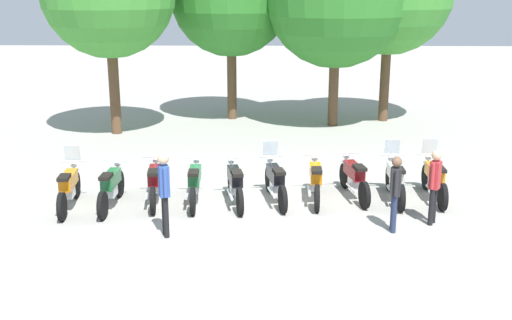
# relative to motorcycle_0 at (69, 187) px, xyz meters

# --- Properties ---
(ground_plane) EXTENTS (80.00, 80.00, 0.00)m
(ground_plane) POSITION_rel_motorcycle_0_xyz_m (4.32, 0.49, -0.52)
(ground_plane) COLOR #9E9B93
(motorcycle_0) EXTENTS (0.62, 2.19, 1.37)m
(motorcycle_0) POSITION_rel_motorcycle_0_xyz_m (0.00, 0.00, 0.00)
(motorcycle_0) COLOR black
(motorcycle_0) RESTS_ON ground_plane
(motorcycle_1) EXTENTS (0.62, 2.19, 0.99)m
(motorcycle_1) POSITION_rel_motorcycle_0_xyz_m (0.96, 0.08, -0.01)
(motorcycle_1) COLOR black
(motorcycle_1) RESTS_ON ground_plane
(motorcycle_2) EXTENTS (0.62, 2.19, 0.99)m
(motorcycle_2) POSITION_rel_motorcycle_0_xyz_m (1.92, 0.42, -0.01)
(motorcycle_2) COLOR black
(motorcycle_2) RESTS_ON ground_plane
(motorcycle_3) EXTENTS (0.62, 2.19, 0.99)m
(motorcycle_3) POSITION_rel_motorcycle_0_xyz_m (2.88, 0.40, -0.01)
(motorcycle_3) COLOR black
(motorcycle_3) RESTS_ON ground_plane
(motorcycle_4) EXTENTS (0.67, 2.17, 0.99)m
(motorcycle_4) POSITION_rel_motorcycle_0_xyz_m (3.83, 0.38, -0.01)
(motorcycle_4) COLOR black
(motorcycle_4) RESTS_ON ground_plane
(motorcycle_5) EXTENTS (0.69, 2.17, 1.37)m
(motorcycle_5) POSITION_rel_motorcycle_0_xyz_m (4.78, 0.55, 0.00)
(motorcycle_5) COLOR black
(motorcycle_5) RESTS_ON ground_plane
(motorcycle_6) EXTENTS (0.62, 2.19, 0.99)m
(motorcycle_6) POSITION_rel_motorcycle_0_xyz_m (5.75, 0.66, -0.01)
(motorcycle_6) COLOR black
(motorcycle_6) RESTS_ON ground_plane
(motorcycle_7) EXTENTS (0.66, 2.17, 0.99)m
(motorcycle_7) POSITION_rel_motorcycle_0_xyz_m (6.70, 0.89, -0.01)
(motorcycle_7) COLOR black
(motorcycle_7) RESTS_ON ground_plane
(motorcycle_8) EXTENTS (0.62, 2.19, 1.37)m
(motorcycle_8) POSITION_rel_motorcycle_0_xyz_m (7.67, 0.73, 0.00)
(motorcycle_8) COLOR black
(motorcycle_8) RESTS_ON ground_plane
(motorcycle_9) EXTENTS (0.62, 2.19, 1.37)m
(motorcycle_9) POSITION_rel_motorcycle_0_xyz_m (8.62, 0.81, 0.00)
(motorcycle_9) COLOR black
(motorcycle_9) RESTS_ON ground_plane
(person_0) EXTENTS (0.30, 0.40, 1.78)m
(person_0) POSITION_rel_motorcycle_0_xyz_m (2.50, -1.65, 0.53)
(person_0) COLOR black
(person_0) RESTS_ON ground_plane
(person_1) EXTENTS (0.30, 0.38, 1.66)m
(person_1) POSITION_rel_motorcycle_0_xyz_m (8.17, -0.86, 0.45)
(person_1) COLOR black
(person_1) RESTS_ON ground_plane
(person_2) EXTENTS (0.23, 0.41, 1.63)m
(person_2) POSITION_rel_motorcycle_0_xyz_m (7.25, -1.30, 0.43)
(person_2) COLOR #232D4C
(person_2) RESTS_ON ground_plane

